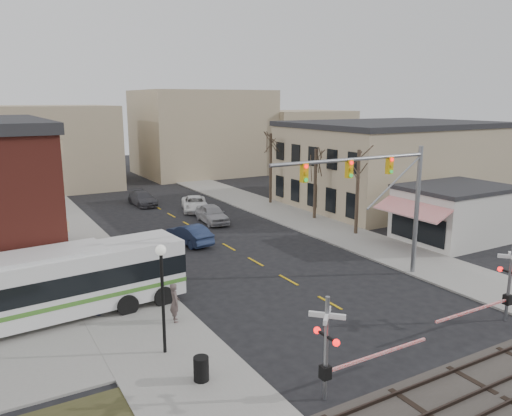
{
  "coord_description": "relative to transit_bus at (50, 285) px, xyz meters",
  "views": [
    {
      "loc": [
        -15.97,
        -17.76,
        10.7
      ],
      "look_at": [
        0.53,
        10.87,
        3.5
      ],
      "focal_mm": 35.0,
      "sensor_mm": 36.0,
      "label": 1
    }
  ],
  "objects": [
    {
      "name": "transit_bus",
      "position": [
        0.0,
        0.0,
        0.0
      ],
      "size": [
        13.46,
        4.09,
        3.41
      ],
      "color": "silver",
      "rests_on": "ground"
    },
    {
      "name": "traffic_signal_mast",
      "position": [
        17.8,
        -3.84,
        3.86
      ],
      "size": [
        10.74,
        0.3,
        8.0
      ],
      "color": "gray",
      "rests_on": "ground"
    },
    {
      "name": "car_a",
      "position": [
        15.4,
        14.48,
        -1.11
      ],
      "size": [
        2.29,
        4.87,
        1.61
      ],
      "primitive_type": "imported",
      "rotation": [
        0.0,
        0.0,
        -0.08
      ],
      "color": "#9D9DA1",
      "rests_on": "ground"
    },
    {
      "name": "car_c",
      "position": [
        15.98,
        19.68,
        -1.21
      ],
      "size": [
        3.84,
        5.6,
        1.42
      ],
      "primitive_type": "imported",
      "rotation": [
        0.0,
        0.0,
        -0.32
      ],
      "color": "white",
      "rests_on": "ground"
    },
    {
      "name": "rr_crossing_west",
      "position": [
        8.0,
        -11.89,
        0.05
      ],
      "size": [
        5.6,
        1.36,
        4.0
      ],
      "color": "gray",
      "rests_on": "ground"
    },
    {
      "name": "ground",
      "position": [
        13.27,
        -6.97,
        -1.92
      ],
      "size": [
        160.0,
        160.0,
        0.0
      ],
      "primitive_type": "plane",
      "color": "black",
      "rests_on": "ground"
    },
    {
      "name": "awning_shop",
      "position": [
        29.24,
        0.03,
        0.25
      ],
      "size": [
        9.74,
        6.2,
        4.3
      ],
      "color": "beige",
      "rests_on": "ground"
    },
    {
      "name": "car_b",
      "position": [
        11.09,
        9.28,
        -1.17
      ],
      "size": [
        2.29,
        4.75,
        1.5
      ],
      "primitive_type": "imported",
      "rotation": [
        0.0,
        0.0,
        3.3
      ],
      "color": "#1B2644",
      "rests_on": "ground"
    },
    {
      "name": "sidewalk_west",
      "position": [
        3.77,
        13.03,
        -1.86
      ],
      "size": [
        5.0,
        60.0,
        0.12
      ],
      "primitive_type": "cube",
      "color": "gray",
      "rests_on": "ground"
    },
    {
      "name": "tree_east_c",
      "position": [
        24.27,
        19.03,
        1.8
      ],
      "size": [
        0.28,
        0.28,
        7.2
      ],
      "color": "#382B21",
      "rests_on": "sidewalk_east"
    },
    {
      "name": "ballast_strip",
      "position": [
        13.27,
        -14.97,
        -1.89
      ],
      "size": [
        160.0,
        5.0,
        0.06
      ],
      "primitive_type": "cube",
      "color": "#332D28",
      "rests_on": "ground"
    },
    {
      "name": "sidewalk_east",
      "position": [
        22.77,
        13.03,
        -1.86
      ],
      "size": [
        5.0,
        60.0,
        0.12
      ],
      "primitive_type": "cube",
      "color": "gray",
      "rests_on": "ground"
    },
    {
      "name": "trash_bin",
      "position": [
        4.14,
        -8.64,
        -1.32
      ],
      "size": [
        0.6,
        0.6,
        0.96
      ],
      "primitive_type": "cylinder",
      "color": "black",
      "rests_on": "sidewalk_west"
    },
    {
      "name": "car_d",
      "position": [
        12.35,
        24.88,
        -1.23
      ],
      "size": [
        2.16,
        4.85,
        1.38
      ],
      "primitive_type": "imported",
      "rotation": [
        0.0,
        0.0,
        0.05
      ],
      "color": "#47464C",
      "rests_on": "ground"
    },
    {
      "name": "pedestrian_near",
      "position": [
        5.17,
        -3.19,
        -0.83
      ],
      "size": [
        0.6,
        0.79,
        1.94
      ],
      "primitive_type": "imported",
      "rotation": [
        0.0,
        0.0,
        1.37
      ],
      "color": "#584946",
      "rests_on": "sidewalk_west"
    },
    {
      "name": "street_lamp",
      "position": [
        3.68,
        -5.85,
        1.58
      ],
      "size": [
        0.44,
        0.44,
        4.78
      ],
      "color": "black",
      "rests_on": "sidewalk_west"
    },
    {
      "name": "rr_crossing_east",
      "position": [
        19.02,
        -11.03,
        0.05
      ],
      "size": [
        5.6,
        1.36,
        4.0
      ],
      "color": "gray",
      "rests_on": "ground"
    },
    {
      "name": "tan_building",
      "position": [
        35.27,
        13.03,
        2.34
      ],
      "size": [
        20.3,
        15.3,
        8.5
      ],
      "color": "tan",
      "rests_on": "ground"
    },
    {
      "name": "rail_tracks",
      "position": [
        13.27,
        -14.97,
        -1.8
      ],
      "size": [
        160.0,
        3.91,
        0.14
      ],
      "color": "#2D231E",
      "rests_on": "ground"
    },
    {
      "name": "tree_east_a",
      "position": [
        23.77,
        5.03,
        1.58
      ],
      "size": [
        0.28,
        0.28,
        6.75
      ],
      "color": "#382B21",
      "rests_on": "sidewalk_east"
    },
    {
      "name": "tree_east_b",
      "position": [
        24.07,
        11.03,
        1.35
      ],
      "size": [
        0.28,
        0.28,
        6.3
      ],
      "color": "#382B21",
      "rests_on": "sidewalk_east"
    },
    {
      "name": "pedestrian_far",
      "position": [
        2.26,
        -0.46,
        -0.95
      ],
      "size": [
        0.96,
        1.03,
        1.69
      ],
      "primitive_type": "imported",
      "rotation": [
        0.0,
        0.0,
        1.04
      ],
      "color": "#393E64",
      "rests_on": "sidewalk_west"
    }
  ]
}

